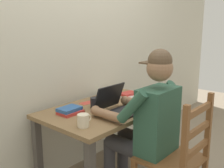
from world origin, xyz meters
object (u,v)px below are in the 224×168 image
coffee_mug_dark (95,103)px  wooden_chair (177,159)px  coffee_mug_white (83,120)px  landscape_photo_print (87,103)px  computer_mouse (143,106)px  laptop (117,106)px  book_stack_main (70,111)px  seated_person (146,121)px  book_stack_side (128,95)px  desk (110,117)px

coffee_mug_dark → wooden_chair: bearing=-87.8°
coffee_mug_white → landscape_photo_print: 0.60m
computer_mouse → landscape_photo_print: 0.53m
laptop → coffee_mug_white: (-0.41, -0.02, -0.01)m
computer_mouse → coffee_mug_dark: (-0.27, 0.32, 0.03)m
laptop → book_stack_main: 0.40m
coffee_mug_white → coffee_mug_dark: bearing=33.7°
wooden_chair → seated_person: bearing=90.0°
seated_person → landscape_photo_print: size_ratio=9.71×
seated_person → book_stack_side: bearing=49.3°
computer_mouse → landscape_photo_print: bearing=113.8°
laptop → coffee_mug_dark: (-0.03, 0.23, -0.01)m
laptop → wooden_chair: bearing=-90.2°
desk → coffee_mug_dark: coffee_mug_dark is taller
landscape_photo_print → computer_mouse: bearing=-57.2°
coffee_mug_dark → coffee_mug_white: bearing=-146.3°
landscape_photo_print → coffee_mug_white: bearing=-127.0°
book_stack_main → landscape_photo_print: 0.32m
seated_person → wooden_chair: seated_person is taller
book_stack_main → laptop: bearing=-44.7°
desk → book_stack_side: (0.36, 0.07, 0.12)m
laptop → landscape_photo_print: laptop is taller
book_stack_main → coffee_mug_white: bearing=-112.7°
coffee_mug_white → coffee_mug_dark: 0.45m
desk → book_stack_main: size_ratio=6.27×
wooden_chair → landscape_photo_print: size_ratio=7.37×
seated_person → book_stack_main: size_ratio=6.45×
wooden_chair → landscape_photo_print: (0.02, 0.96, 0.23)m
wooden_chair → book_stack_main: 0.93m
laptop → book_stack_main: bearing=135.3°
desk → coffee_mug_white: (-0.48, -0.18, 0.15)m
desk → coffee_mug_white: bearing=-159.9°
desk → landscape_photo_print: (-0.06, 0.24, 0.10)m
wooden_chair → laptop: bearing=89.8°
laptop → book_stack_main: (-0.28, 0.28, -0.03)m
desk → coffee_mug_dark: 0.20m
computer_mouse → coffee_mug_white: size_ratio=0.81×
wooden_chair → book_stack_main: (-0.28, 0.85, 0.26)m
computer_mouse → seated_person: bearing=-141.3°
book_stack_main → landscape_photo_print: size_ratio=1.51×
book_stack_main → book_stack_side: 0.72m
laptop → coffee_mug_dark: bearing=98.4°
coffee_mug_dark → computer_mouse: bearing=-50.3°
coffee_mug_dark → landscape_photo_print: coffee_mug_dark is taller
coffee_mug_white → book_stack_main: (0.13, 0.30, -0.02)m
wooden_chair → landscape_photo_print: 0.99m
coffee_mug_dark → landscape_photo_print: size_ratio=0.93×
book_stack_side → laptop: bearing=-153.2°
coffee_mug_dark → landscape_photo_print: 0.18m
seated_person → landscape_photo_print: bearing=88.1°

